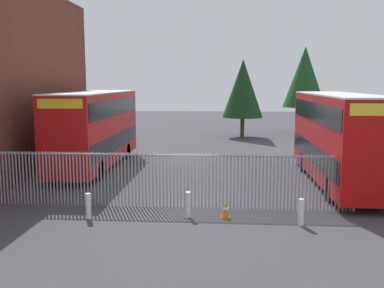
% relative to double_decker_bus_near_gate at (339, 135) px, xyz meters
% --- Properties ---
extents(ground_plane, '(100.00, 100.00, 0.00)m').
position_rel_double_decker_bus_near_gate_xyz_m(ground_plane, '(-7.11, 3.40, -2.42)').
color(ground_plane, '#3D3D42').
extents(palisade_fence, '(14.89, 0.14, 2.35)m').
position_rel_double_decker_bus_near_gate_xyz_m(palisade_fence, '(-7.88, -4.60, -1.24)').
color(palisade_fence, gray).
rests_on(palisade_fence, ground).
extents(double_decker_bus_near_gate, '(2.54, 10.81, 4.42)m').
position_rel_double_decker_bus_near_gate_xyz_m(double_decker_bus_near_gate, '(0.00, 0.00, 0.00)').
color(double_decker_bus_near_gate, '#B70C0C').
rests_on(double_decker_bus_near_gate, ground).
extents(double_decker_bus_behind_fence_left, '(2.54, 10.81, 4.42)m').
position_rel_double_decker_bus_near_gate_xyz_m(double_decker_bus_behind_fence_left, '(-13.03, 3.28, 0.00)').
color(double_decker_bus_behind_fence_left, red).
rests_on(double_decker_bus_behind_fence_left, ground).
extents(bollard_near_left, '(0.20, 0.20, 0.95)m').
position_rel_double_decker_bus_near_gate_xyz_m(bollard_near_left, '(-10.49, -6.28, -1.95)').
color(bollard_near_left, silver).
rests_on(bollard_near_left, ground).
extents(bollard_center_front, '(0.20, 0.20, 0.95)m').
position_rel_double_decker_bus_near_gate_xyz_m(bollard_center_front, '(-6.86, -5.80, -1.95)').
color(bollard_center_front, silver).
rests_on(bollard_center_front, ground).
extents(bollard_near_right, '(0.20, 0.20, 0.95)m').
position_rel_double_decker_bus_near_gate_xyz_m(bollard_near_right, '(-2.85, -6.47, -1.95)').
color(bollard_near_right, silver).
rests_on(bollard_near_right, ground).
extents(traffic_cone_by_gate, '(0.34, 0.34, 0.59)m').
position_rel_double_decker_bus_near_gate_xyz_m(traffic_cone_by_gate, '(-5.47, -5.80, -2.13)').
color(traffic_cone_by_gate, orange).
rests_on(traffic_cone_by_gate, ground).
extents(tree_tall_back, '(3.64, 3.64, 7.02)m').
position_rel_double_decker_bus_near_gate_xyz_m(tree_tall_back, '(-3.92, 18.14, 1.98)').
color(tree_tall_back, '#4C3823').
rests_on(tree_tall_back, ground).
extents(tree_short_side, '(4.07, 4.07, 8.38)m').
position_rel_double_decker_bus_near_gate_xyz_m(tree_short_side, '(2.13, 21.55, 3.03)').
color(tree_short_side, '#4C3823').
rests_on(tree_short_side, ground).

